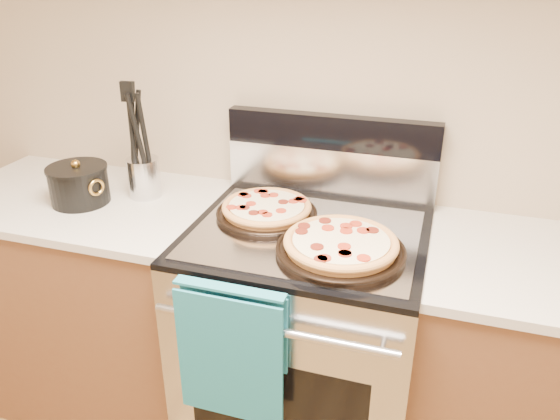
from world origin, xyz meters
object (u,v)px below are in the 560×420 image
(pepperoni_pizza_front, at_px, (341,246))
(pepperoni_pizza_back, at_px, (267,210))
(saucepan, at_px, (79,186))
(utensil_crock, at_px, (144,177))
(range_body, at_px, (305,347))

(pepperoni_pizza_front, bearing_deg, pepperoni_pizza_back, 148.78)
(pepperoni_pizza_front, xyz_separation_m, saucepan, (-0.98, 0.11, 0.02))
(pepperoni_pizza_front, relative_size, saucepan, 1.84)
(pepperoni_pizza_back, bearing_deg, pepperoni_pizza_front, -31.22)
(saucepan, bearing_deg, utensil_crock, 31.70)
(pepperoni_pizza_front, relative_size, utensil_crock, 2.58)
(range_body, bearing_deg, pepperoni_pizza_front, -42.57)
(pepperoni_pizza_front, bearing_deg, utensil_crock, 163.51)
(utensil_crock, xyz_separation_m, saucepan, (-0.20, -0.12, -0.01))
(pepperoni_pizza_front, bearing_deg, range_body, 137.43)
(range_body, xyz_separation_m, saucepan, (-0.85, -0.01, 0.52))
(range_body, distance_m, pepperoni_pizza_front, 0.53)
(range_body, distance_m, saucepan, 1.00)
(pepperoni_pizza_front, xyz_separation_m, utensil_crock, (-0.79, 0.23, 0.03))
(range_body, bearing_deg, pepperoni_pizza_back, 160.98)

